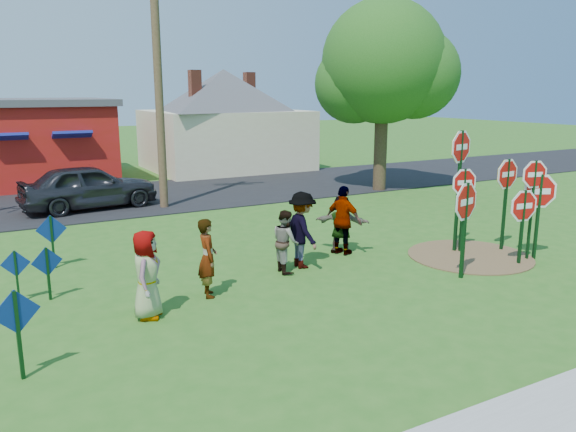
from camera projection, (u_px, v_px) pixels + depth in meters
name	position (u px, v px, depth m)	size (l,w,h in m)	color
ground	(303.00, 272.00, 13.50)	(120.00, 120.00, 0.00)	#2A621C
road	(164.00, 195.00, 23.33)	(120.00, 7.50, 0.04)	black
dirt_patch	(470.00, 256.00, 14.76)	(3.20, 3.20, 0.03)	brown
red_building	(4.00, 142.00, 25.87)	(9.40, 7.69, 3.90)	#A11C10
cream_house	(224.00, 116.00, 30.84)	(9.40, 9.40, 6.50)	beige
stop_sign_a	(465.00, 209.00, 12.73)	(1.17, 0.32, 2.41)	black
stop_sign_b	(460.00, 160.00, 14.69)	(1.15, 0.29, 3.42)	black
stop_sign_c	(534.00, 187.00, 14.10)	(0.94, 0.24, 2.70)	black
stop_sign_d	(507.00, 182.00, 14.94)	(1.11, 0.10, 2.65)	black
stop_sign_e	(523.00, 211.00, 13.82)	(1.08, 0.17, 2.04)	black
stop_sign_f	(540.00, 197.00, 14.21)	(1.10, 0.51, 2.38)	black
stop_sign_g	(464.00, 191.00, 14.83)	(0.98, 0.19, 2.40)	black
blue_diamond_a	(17.00, 324.00, 8.32)	(0.69, 0.15, 1.43)	black
blue_diamond_b	(16.00, 270.00, 11.43)	(0.57, 0.06, 1.12)	black
blue_diamond_c	(48.00, 268.00, 11.57)	(0.62, 0.12, 1.14)	black
blue_diamond_d	(52.00, 236.00, 13.64)	(0.71, 0.07, 1.34)	black
person_a	(147.00, 275.00, 10.63)	(0.84, 0.55, 1.72)	navy
person_b	(208.00, 258.00, 11.76)	(0.61, 0.40, 1.69)	#267266
person_c	(286.00, 241.00, 13.39)	(0.74, 0.57, 1.51)	brown
person_d	(302.00, 230.00, 13.69)	(1.22, 0.70, 1.89)	#323338
person_e	(343.00, 221.00, 14.78)	(1.08, 0.45, 1.84)	#53355E
person_f	(341.00, 224.00, 14.95)	(1.47, 0.47, 1.58)	#204C32
suv	(89.00, 186.00, 20.44)	(1.93, 4.79, 1.63)	#29282D
utility_pole	(158.00, 66.00, 19.80)	(2.31, 0.79, 9.69)	#4C3823
leafy_tree	(386.00, 69.00, 23.48)	(5.65, 5.16, 8.03)	#382819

